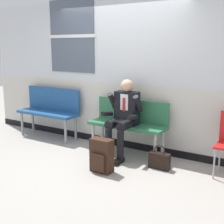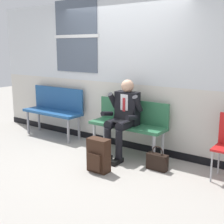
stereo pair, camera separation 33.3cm
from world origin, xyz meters
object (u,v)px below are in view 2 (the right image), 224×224
Objects in this scene: bench_with_person at (129,121)px; backpack at (98,156)px; handbag at (157,161)px; bench_empty at (55,107)px; person_seated at (123,116)px.

bench_with_person is 0.99m from backpack.
bench_with_person reaches higher than handbag.
bench_empty is 2.62m from handbag.
person_seated reaches higher than handbag.
backpack is (0.07, -0.74, -0.45)m from person_seated.
backpack is at bearing -84.95° from person_seated.
person_seated reaches higher than bench_empty.
bench_empty reaches higher than bench_with_person.
bench_with_person is at bearing 153.01° from handbag.
person_seated is at bearing -6.50° from bench_empty.
bench_with_person is 0.93m from handbag.
bench_with_person is 1.01× the size of bench_empty.
person_seated is (1.81, -0.21, 0.10)m from bench_empty.
backpack reaches higher than handbag.
bench_with_person is at bearing 93.98° from backpack.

